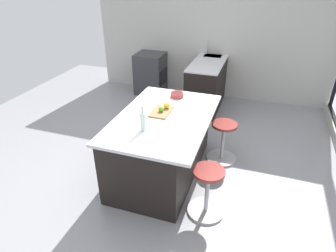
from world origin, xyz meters
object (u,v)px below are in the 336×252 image
(fruit_bowl, at_px, (177,95))
(oven_range, at_px, (151,73))
(kitchen_island, at_px, (161,145))
(stool_middle, at_px, (207,193))
(water_bottle, at_px, (143,121))
(cutting_board, at_px, (161,112))
(apple_green, at_px, (161,109))
(stool_by_window, at_px, (223,143))
(apple_yellow, at_px, (166,105))

(fruit_bowl, bearing_deg, oven_range, -148.93)
(fruit_bowl, bearing_deg, kitchen_island, -1.94)
(stool_middle, distance_m, water_bottle, 1.10)
(kitchen_island, xyz_separation_m, water_bottle, (0.41, -0.07, 0.56))
(stool_middle, bearing_deg, fruit_bowl, -148.38)
(kitchen_island, distance_m, water_bottle, 0.70)
(kitchen_island, distance_m, cutting_board, 0.46)
(kitchen_island, relative_size, apple_green, 24.82)
(kitchen_island, xyz_separation_m, stool_by_window, (-0.56, 0.76, -0.16))
(stool_middle, relative_size, apple_green, 8.53)
(stool_middle, xyz_separation_m, fruit_bowl, (-1.19, -0.73, 0.64))
(cutting_board, bearing_deg, fruit_bowl, 174.87)
(apple_yellow, bearing_deg, stool_by_window, 115.94)
(apple_green, height_order, water_bottle, water_bottle)
(stool_by_window, bearing_deg, fruit_bowl, -96.05)
(apple_yellow, bearing_deg, stool_middle, 44.74)
(apple_green, bearing_deg, stool_middle, 50.84)
(oven_range, bearing_deg, kitchen_island, 24.29)
(stool_middle, height_order, water_bottle, water_bottle)
(oven_range, distance_m, cutting_board, 2.88)
(stool_by_window, relative_size, apple_yellow, 7.27)
(kitchen_island, bearing_deg, stool_middle, 53.59)
(kitchen_island, height_order, water_bottle, water_bottle)
(kitchen_island, relative_size, cutting_board, 4.94)
(stool_by_window, xyz_separation_m, stool_middle, (1.12, 0.00, 0.00))
(oven_range, bearing_deg, stool_by_window, 42.84)
(apple_green, distance_m, fruit_bowl, 0.56)
(oven_range, xyz_separation_m, fruit_bowl, (2.04, 1.23, 0.48))
(kitchen_island, relative_size, stool_middle, 2.91)
(water_bottle, bearing_deg, stool_by_window, 139.48)
(oven_range, xyz_separation_m, stool_middle, (3.23, 1.96, -0.16))
(cutting_board, distance_m, apple_yellow, 0.12)
(cutting_board, relative_size, apple_green, 5.03)
(oven_range, height_order, water_bottle, water_bottle)
(stool_by_window, height_order, fruit_bowl, fruit_bowl)
(kitchen_island, bearing_deg, fruit_bowl, 178.06)
(oven_range, height_order, apple_yellow, apple_yellow)
(cutting_board, bearing_deg, apple_yellow, 160.19)
(apple_green, xyz_separation_m, water_bottle, (0.48, -0.05, 0.07))
(kitchen_island, bearing_deg, apple_green, -163.79)
(cutting_board, distance_m, apple_green, 0.05)
(stool_by_window, height_order, apple_yellow, apple_yellow)
(stool_middle, distance_m, apple_green, 1.20)
(stool_by_window, distance_m, apple_green, 1.12)
(oven_range, bearing_deg, cutting_board, 24.52)
(stool_by_window, height_order, stool_middle, same)
(kitchen_island, xyz_separation_m, apple_yellow, (-0.19, 0.01, 0.50))
(stool_by_window, bearing_deg, stool_middle, 0.00)
(kitchen_island, height_order, apple_green, apple_green)
(kitchen_island, relative_size, fruit_bowl, 9.36)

